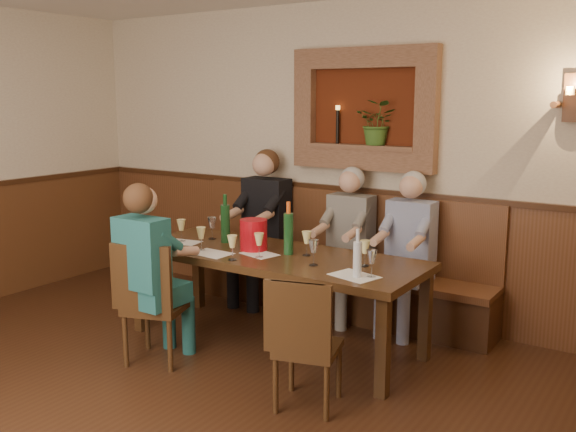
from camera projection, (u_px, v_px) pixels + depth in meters
name	position (u px, v px, depth m)	size (l,w,h in m)	color
room_shell	(69.00, 111.00, 3.29)	(6.04, 6.04, 2.82)	#C4B094
wainscoting	(83.00, 350.00, 3.53)	(6.02, 6.02, 1.15)	#522F17
wall_niche	(367.00, 114.00, 5.59)	(1.36, 0.30, 1.06)	#511C0B
wall_sconce	(572.00, 99.00, 4.66)	(0.25, 0.20, 0.35)	#522F17
dining_table	(274.00, 263.00, 5.03)	(2.40, 0.90, 0.75)	#392211
bench	(332.00, 277.00, 5.87)	(3.00, 0.45, 1.11)	#381E0F
chair_near_left	(157.00, 326.00, 4.78)	(0.52, 0.52, 0.93)	#392211
chair_near_right	(307.00, 369.00, 4.07)	(0.47, 0.47, 0.87)	#392211
person_bench_left	(261.00, 240.00, 6.13)	(0.44, 0.54, 1.47)	black
person_bench_mid	(346.00, 258.00, 5.64)	(0.39, 0.48, 1.36)	#524E4B
person_bench_right	(406.00, 267.00, 5.34)	(0.39, 0.48, 1.36)	navy
person_chair_front	(152.00, 290.00, 4.71)	(0.39, 0.48, 1.36)	navy
spittoon_bucket	(254.00, 235.00, 5.11)	(0.22, 0.22, 0.25)	#B40B14
wine_bottle_green_a	(288.00, 233.00, 4.96)	(0.09, 0.09, 0.41)	#19471E
wine_bottle_green_b	(225.00, 223.00, 5.37)	(0.10, 0.10, 0.41)	#19471E
water_bottle	(357.00, 258.00, 4.34)	(0.08, 0.08, 0.34)	silver
tasting_sheet_a	(184.00, 242.00, 5.39)	(0.27, 0.19, 0.00)	white
tasting_sheet_b	(260.00, 254.00, 4.99)	(0.28, 0.20, 0.00)	white
tasting_sheet_c	(354.00, 276.00, 4.39)	(0.32, 0.23, 0.00)	white
tasting_sheet_d	(212.00, 253.00, 5.01)	(0.31, 0.22, 0.00)	white
wine_glass_0	(181.00, 231.00, 5.41)	(0.08, 0.08, 0.19)	#FAEF95
wine_glass_1	(212.00, 228.00, 5.51)	(0.08, 0.08, 0.19)	white
wine_glass_2	(201.00, 239.00, 5.09)	(0.08, 0.08, 0.19)	#FAEF95
wine_glass_3	(246.00, 236.00, 5.20)	(0.08, 0.08, 0.19)	white
wine_glass_4	(259.00, 245.00, 4.87)	(0.08, 0.08, 0.19)	#FAEF95
wine_glass_5	(307.00, 243.00, 4.93)	(0.08, 0.08, 0.19)	#FAEF95
wine_glass_6	(314.00, 253.00, 4.65)	(0.08, 0.08, 0.19)	white
wine_glass_7	(365.00, 253.00, 4.62)	(0.08, 0.08, 0.19)	#FAEF95
wine_glass_8	(372.00, 264.00, 4.34)	(0.08, 0.08, 0.19)	white
wine_glass_9	(232.00, 248.00, 4.79)	(0.08, 0.08, 0.19)	#FAEF95
wine_glass_10	(261.00, 239.00, 5.09)	(0.08, 0.08, 0.19)	white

